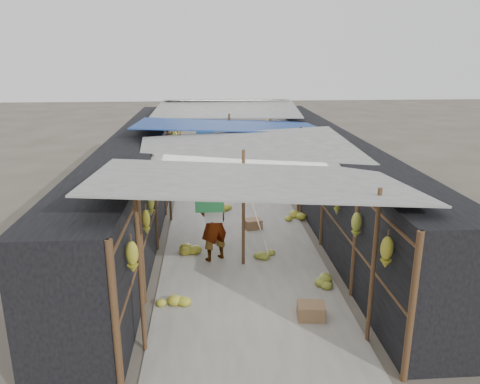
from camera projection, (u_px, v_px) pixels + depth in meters
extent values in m
plane|color=#6B6356|center=(258.00, 345.00, 7.55)|extent=(80.00, 80.00, 0.00)
cube|color=#9E998E|center=(234.00, 213.00, 13.76)|extent=(3.60, 16.00, 0.02)
cube|color=black|center=(139.00, 177.00, 13.25)|extent=(1.40, 15.00, 2.30)
cube|color=black|center=(326.00, 174.00, 13.62)|extent=(1.40, 15.00, 2.30)
cube|color=#92694A|center=(311.00, 311.00, 8.25)|extent=(0.51, 0.43, 0.29)
cube|color=#92694A|center=(253.00, 224.00, 12.49)|extent=(0.51, 0.44, 0.26)
cube|color=#92694A|center=(196.00, 185.00, 16.17)|extent=(0.47, 0.41, 0.26)
cylinder|color=black|center=(267.00, 187.00, 16.10)|extent=(0.61, 0.61, 0.18)
imported|color=silver|center=(214.00, 223.00, 10.38)|extent=(0.79, 0.71, 1.81)
imported|color=#1F349C|center=(237.00, 175.00, 15.00)|extent=(0.84, 0.72, 1.50)
imported|color=#43403A|center=(250.00, 165.00, 17.78)|extent=(0.47, 0.63, 0.87)
cylinder|color=brown|center=(140.00, 275.00, 7.05)|extent=(0.07, 0.07, 2.60)
cylinder|color=brown|center=(373.00, 268.00, 7.30)|extent=(0.07, 0.07, 2.60)
cylinder|color=brown|center=(243.00, 209.00, 10.04)|extent=(0.07, 0.07, 2.60)
cylinder|color=brown|center=(169.00, 176.00, 12.79)|extent=(0.07, 0.07, 2.60)
cylinder|color=brown|center=(299.00, 173.00, 13.04)|extent=(0.07, 0.07, 2.60)
cylinder|color=brown|center=(229.00, 152.00, 15.78)|extent=(0.07, 0.07, 2.60)
cylinder|color=brown|center=(180.00, 138.00, 18.52)|extent=(0.07, 0.07, 2.60)
cylinder|color=brown|center=(270.00, 136.00, 18.77)|extent=(0.07, 0.07, 2.60)
cube|color=#989793|center=(253.00, 179.00, 7.79)|extent=(5.21, 3.19, 0.52)
cube|color=#989793|center=(248.00, 150.00, 10.90)|extent=(5.23, 3.73, 0.50)
cube|color=navy|center=(228.00, 125.00, 14.01)|extent=(5.40, 3.60, 0.41)
cube|color=#989793|center=(227.00, 109.00, 17.14)|extent=(5.37, 3.66, 0.27)
cube|color=#989793|center=(227.00, 100.00, 19.41)|extent=(5.00, 1.99, 0.24)
cylinder|color=brown|center=(162.00, 145.00, 13.04)|extent=(0.06, 15.00, 0.06)
cylinder|color=brown|center=(304.00, 143.00, 13.31)|extent=(0.06, 15.00, 0.06)
cylinder|color=gray|center=(234.00, 144.00, 13.17)|extent=(0.02, 15.00, 0.02)
cube|color=#277740|center=(209.00, 196.00, 9.59)|extent=(0.60, 0.03, 0.70)
cube|color=#AA1A3D|center=(280.00, 164.00, 12.19)|extent=(0.50, 0.03, 0.60)
cube|color=#1A52AA|center=(253.00, 169.00, 11.69)|extent=(0.55, 0.03, 0.65)
cube|color=#183CA0|center=(216.00, 157.00, 13.02)|extent=(0.70, 0.03, 0.60)
cube|color=#1D4E88|center=(205.00, 134.00, 16.63)|extent=(0.65, 0.03, 0.60)
ellipsoid|color=#A39E29|center=(132.00, 257.00, 6.83)|extent=(0.19, 0.16, 0.50)
ellipsoid|color=#A39E29|center=(146.00, 222.00, 8.45)|extent=(0.15, 0.12, 0.47)
ellipsoid|color=olive|center=(151.00, 204.00, 9.18)|extent=(0.15, 0.13, 0.49)
ellipsoid|color=#A39E29|center=(158.00, 181.00, 10.68)|extent=(0.16, 0.13, 0.55)
ellipsoid|color=olive|center=(165.00, 169.00, 12.48)|extent=(0.17, 0.15, 0.57)
ellipsoid|color=#A39E29|center=(170.00, 149.00, 14.20)|extent=(0.16, 0.13, 0.56)
ellipsoid|color=olive|center=(173.00, 137.00, 15.56)|extent=(0.15, 0.13, 0.41)
ellipsoid|color=olive|center=(175.00, 139.00, 16.71)|extent=(0.16, 0.14, 0.57)
ellipsoid|color=#A39E29|center=(178.00, 130.00, 18.34)|extent=(0.19, 0.16, 0.44)
ellipsoid|color=olive|center=(180.00, 127.00, 19.63)|extent=(0.15, 0.12, 0.54)
ellipsoid|color=#A39E29|center=(387.00, 252.00, 6.95)|extent=(0.19, 0.16, 0.51)
ellipsoid|color=olive|center=(356.00, 225.00, 8.34)|extent=(0.19, 0.16, 0.49)
ellipsoid|color=olive|center=(337.00, 201.00, 9.54)|extent=(0.15, 0.13, 0.58)
ellipsoid|color=#A39E29|center=(316.00, 170.00, 11.34)|extent=(0.20, 0.17, 0.39)
ellipsoid|color=olive|center=(302.00, 162.00, 13.05)|extent=(0.19, 0.16, 0.46)
ellipsoid|color=#A39E29|center=(296.00, 158.00, 13.84)|extent=(0.16, 0.14, 0.55)
ellipsoid|color=#A39E29|center=(286.00, 140.00, 15.63)|extent=(0.20, 0.17, 0.52)
ellipsoid|color=#A39E29|center=(279.00, 134.00, 17.09)|extent=(0.16, 0.13, 0.44)
ellipsoid|color=olive|center=(274.00, 127.00, 18.31)|extent=(0.15, 0.13, 0.51)
ellipsoid|color=olive|center=(269.00, 119.00, 19.64)|extent=(0.17, 0.14, 0.37)
ellipsoid|color=olive|center=(271.00, 173.00, 17.77)|extent=(0.49, 0.42, 0.24)
ellipsoid|color=olive|center=(267.00, 253.00, 10.71)|extent=(0.53, 0.45, 0.26)
ellipsoid|color=olive|center=(186.00, 188.00, 15.93)|extent=(0.47, 0.40, 0.23)
ellipsoid|color=#A39E29|center=(280.00, 190.00, 15.46)|extent=(0.67, 0.57, 0.33)
ellipsoid|color=#A39E29|center=(189.00, 169.00, 18.36)|extent=(0.54, 0.46, 0.27)
ellipsoid|color=#A39E29|center=(171.00, 304.00, 8.54)|extent=(0.50, 0.43, 0.25)
ellipsoid|color=#A39E29|center=(295.00, 214.00, 13.25)|extent=(0.53, 0.45, 0.27)
ellipsoid|color=#A39E29|center=(225.00, 208.00, 13.85)|extent=(0.49, 0.42, 0.25)
ellipsoid|color=#A39E29|center=(188.00, 249.00, 10.96)|extent=(0.48, 0.41, 0.24)
ellipsoid|color=olive|center=(319.00, 280.00, 9.44)|extent=(0.45, 0.39, 0.23)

